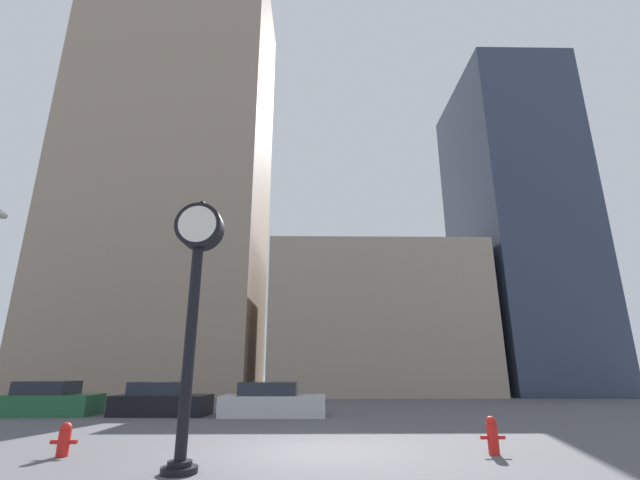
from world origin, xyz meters
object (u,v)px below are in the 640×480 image
street_clock (195,282)px  car_green (49,401)px  car_black (161,401)px  fire_hydrant_near (64,439)px  fire_hydrant_far (492,435)px  car_silver (272,402)px

street_clock → car_green: (-8.58, 10.35, -3.06)m
car_black → fire_hydrant_near: 8.65m
street_clock → car_green: bearing=129.7°
street_clock → car_green: street_clock is taller
fire_hydrant_far → fire_hydrant_near: bearing=-179.6°
street_clock → car_silver: (0.83, 9.84, -3.07)m
street_clock → car_black: bearing=110.6°
car_silver → fire_hydrant_far: bearing=-53.7°
fire_hydrant_far → car_black: bearing=140.8°
car_black → fire_hydrant_near: bearing=-81.7°
car_silver → fire_hydrant_far: (5.80, -8.15, -0.15)m
car_silver → fire_hydrant_far: 10.00m
fire_hydrant_near → car_black: bearing=95.1°
car_green → fire_hydrant_far: 17.49m
car_black → fire_hydrant_near: (0.77, -8.62, -0.20)m
street_clock → fire_hydrant_near: 4.78m
car_green → fire_hydrant_near: car_green is taller
street_clock → car_green: size_ratio=1.42×
car_green → street_clock: bearing=-51.4°
car_black → fire_hydrant_near: car_black is taller
street_clock → car_silver: street_clock is taller
fire_hydrant_near → fire_hydrant_far: bearing=0.4°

